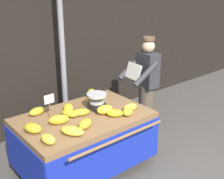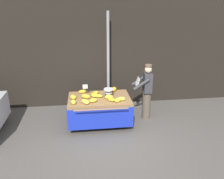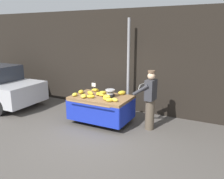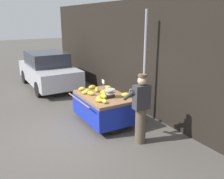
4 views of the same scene
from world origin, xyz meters
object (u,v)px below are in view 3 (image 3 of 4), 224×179
(banana_bunch_9, at_px, (102,93))
(banana_bunch_10, at_px, (98,94))
(weighing_scale, at_px, (110,93))
(banana_bunch_8, at_px, (107,97))
(banana_cart, at_px, (101,103))
(banana_bunch_2, at_px, (90,93))
(banana_bunch_11, at_px, (91,96))
(vendor_person, at_px, (150,100))
(banana_bunch_6, at_px, (81,92))
(banana_bunch_1, at_px, (115,100))
(banana_bunch_4, at_px, (105,99))
(price_sign, at_px, (94,86))
(banana_bunch_5, at_px, (122,93))
(banana_bunch_12, at_px, (101,95))
(banana_bunch_0, at_px, (84,96))
(banana_bunch_13, at_px, (109,100))
(banana_bunch_7, at_px, (95,90))
(street_pole, at_px, (128,68))

(banana_bunch_9, xyz_separation_m, banana_bunch_10, (-0.07, -0.14, -0.01))
(weighing_scale, relative_size, banana_bunch_8, 1.18)
(banana_cart, xyz_separation_m, banana_bunch_2, (-0.38, -0.01, 0.28))
(banana_bunch_11, height_order, vendor_person, vendor_person)
(banana_cart, height_order, banana_bunch_6, banana_bunch_6)
(banana_bunch_6, xyz_separation_m, banana_bunch_9, (0.64, 0.23, -0.00))
(banana_bunch_1, bearing_deg, banana_bunch_10, 153.09)
(weighing_scale, relative_size, banana_bunch_10, 1.13)
(weighing_scale, height_order, banana_bunch_4, weighing_scale)
(banana_bunch_6, distance_m, banana_bunch_11, 0.63)
(banana_cart, height_order, price_sign, price_sign)
(price_sign, bearing_deg, banana_bunch_5, 16.43)
(banana_bunch_4, xyz_separation_m, banana_bunch_11, (-0.49, -0.01, 0.00))
(banana_bunch_5, distance_m, banana_bunch_12, 0.65)
(banana_cart, distance_m, banana_bunch_8, 0.41)
(price_sign, bearing_deg, banana_bunch_1, -26.55)
(banana_bunch_11, bearing_deg, banana_bunch_5, 49.31)
(banana_bunch_2, height_order, banana_bunch_10, banana_bunch_2)
(banana_bunch_6, bearing_deg, price_sign, 30.17)
(banana_bunch_0, height_order, banana_bunch_8, banana_bunch_8)
(banana_bunch_5, bearing_deg, banana_bunch_6, -159.33)
(price_sign, relative_size, banana_bunch_13, 1.65)
(banana_bunch_0, relative_size, banana_bunch_7, 1.22)
(banana_cart, xyz_separation_m, weighing_scale, (0.27, 0.07, 0.34))
(banana_bunch_13, bearing_deg, banana_bunch_0, 179.02)
(banana_bunch_5, height_order, banana_bunch_10, banana_bunch_5)
(banana_bunch_2, distance_m, banana_bunch_6, 0.35)
(banana_bunch_0, distance_m, banana_bunch_8, 0.70)
(street_pole, xyz_separation_m, banana_bunch_9, (-0.48, -0.90, -0.69))
(banana_bunch_10, bearing_deg, banana_bunch_8, -28.21)
(banana_bunch_9, bearing_deg, weighing_scale, -25.33)
(banana_bunch_5, bearing_deg, banana_bunch_4, -102.37)
(street_pole, bearing_deg, price_sign, -129.65)
(banana_bunch_9, bearing_deg, banana_bunch_11, -99.23)
(banana_bunch_0, distance_m, banana_bunch_12, 0.54)
(street_pole, height_order, banana_bunch_0, street_pole)
(banana_bunch_11, distance_m, banana_bunch_13, 0.66)
(banana_bunch_0, bearing_deg, banana_bunch_2, 87.80)
(banana_bunch_7, bearing_deg, banana_bunch_2, -78.95)
(banana_bunch_11, bearing_deg, banana_bunch_4, 0.74)
(vendor_person, bearing_deg, banana_cart, -170.65)
(weighing_scale, relative_size, banana_bunch_0, 0.94)
(banana_bunch_12, bearing_deg, banana_bunch_13, -38.95)
(weighing_scale, height_order, banana_bunch_6, weighing_scale)
(banana_bunch_9, xyz_separation_m, banana_bunch_11, (-0.09, -0.54, 0.00))
(banana_bunch_1, distance_m, banana_bunch_11, 0.78)
(banana_bunch_9, height_order, banana_bunch_13, banana_bunch_13)
(banana_bunch_6, distance_m, banana_bunch_7, 0.50)
(banana_bunch_6, height_order, banana_bunch_11, banana_bunch_6)
(banana_bunch_0, distance_m, banana_bunch_10, 0.51)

